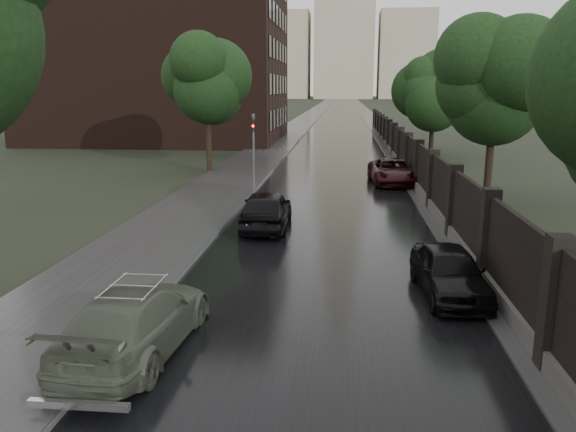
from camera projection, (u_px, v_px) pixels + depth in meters
The scene contains 14 objects.
road at pixel (342, 104), 190.83m from camera, with size 8.00×420.00×0.02m, color black.
sidewalk_left at pixel (325, 104), 191.38m from camera, with size 4.00×420.00×0.16m, color #2D2D2D.
verge_right at pixel (358, 104), 190.30m from camera, with size 3.00×420.00×0.08m, color #2D2D2D.
fence_right at pixel (404, 156), 36.87m from camera, with size 0.45×75.72×2.70m.
tree_left_far at pixel (207, 90), 35.17m from camera, with size 4.25×4.25×7.39m.
tree_right_b at pixel (494, 97), 26.00m from camera, with size 4.08×4.08×7.01m.
tree_right_c at pixel (434, 93), 43.46m from camera, with size 4.08×4.08×7.01m.
traffic_light at pixel (254, 143), 30.59m from camera, with size 0.16×0.32×4.00m.
brick_building at pixel (160, 41), 56.41m from camera, with size 24.00×18.00×20.00m, color black.
stalinist_tower at pixel (345, 23), 289.03m from camera, with size 92.00×30.00×159.00m.
volga_sedan at pixel (136, 320), 11.50m from camera, with size 1.95×4.79×1.39m, color #505645.
hatchback_left at pixel (266, 209), 21.69m from camera, with size 1.80×4.48×1.53m, color black.
car_right_near at pixel (449, 271), 14.66m from camera, with size 1.56×3.87×1.32m, color black.
car_right_far at pixel (393, 172), 31.90m from camera, with size 2.38×5.15×1.43m, color black.
Camera 1 is at (0.56, -5.38, 5.34)m, focal length 35.00 mm.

